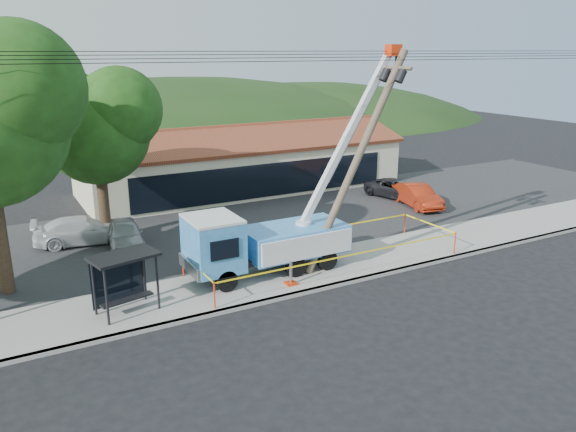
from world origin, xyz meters
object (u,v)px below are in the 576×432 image
at_px(leaning_pole, 361,151).
at_px(car_dark, 396,199).
at_px(car_red, 416,208).
at_px(utility_truck, 264,238).
at_px(bus_shelter, 123,269).
at_px(car_silver, 126,249).
at_px(car_white, 84,245).

bearing_deg(leaning_pole, car_dark, 42.43).
xyz_separation_m(leaning_pole, car_red, (9.16, 6.25, -5.38)).
xyz_separation_m(utility_truck, leaning_pole, (4.32, -0.98, 3.64)).
distance_m(bus_shelter, car_dark, 21.83).
relative_size(utility_truck, car_red, 2.39).
bearing_deg(leaning_pole, bus_shelter, 179.19).
height_order(bus_shelter, car_silver, bus_shelter).
bearing_deg(utility_truck, car_silver, 125.48).
xyz_separation_m(bus_shelter, car_red, (19.78, 6.10, -1.82)).
relative_size(utility_truck, car_dark, 2.34).
distance_m(bus_shelter, car_red, 20.78).
height_order(car_silver, car_white, car_silver).
xyz_separation_m(car_silver, car_white, (-1.73, 1.74, 0.00)).
relative_size(car_red, car_dark, 0.98).
bearing_deg(car_white, utility_truck, -135.71).
bearing_deg(car_white, car_silver, -128.49).
relative_size(bus_shelter, car_silver, 0.63).
bearing_deg(utility_truck, bus_shelter, -172.50).
relative_size(leaning_pole, car_red, 2.24).
bearing_deg(car_dark, utility_truck, -164.81).
bearing_deg(car_silver, car_red, 3.64).
bearing_deg(car_silver, car_dark, 11.09).
distance_m(utility_truck, bus_shelter, 6.35).
height_order(leaning_pole, car_red, leaning_pole).
height_order(car_silver, car_red, same).
distance_m(car_silver, car_dark, 18.36).
xyz_separation_m(car_red, car_dark, (0.26, 2.37, 0.00)).
relative_size(utility_truck, car_silver, 2.48).
relative_size(utility_truck, car_white, 2.16).
bearing_deg(car_white, bus_shelter, -173.34).
relative_size(car_silver, car_red, 0.97).
relative_size(leaning_pole, car_silver, 2.32).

